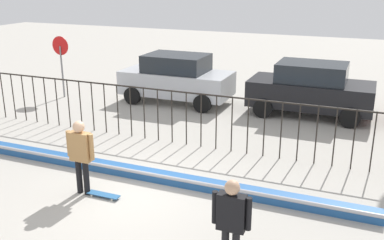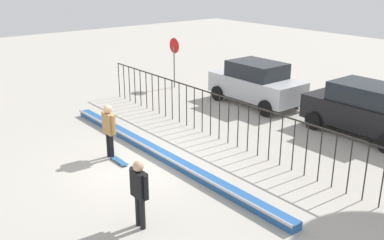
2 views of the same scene
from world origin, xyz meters
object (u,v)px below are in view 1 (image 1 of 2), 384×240
object	(u,v)px
camera_operator	(231,217)
stop_sign	(61,58)
parked_car_black	(311,89)
parked_car_silver	(177,78)
skateboarder	(81,151)
skateboard	(103,195)

from	to	relation	value
camera_operator	stop_sign	world-z (taller)	stop_sign
parked_car_black	stop_sign	distance (m)	9.87
parked_car_silver	stop_sign	bearing A→B (deg)	-170.12
skateboarder	parked_car_silver	distance (m)	8.05
skateboarder	camera_operator	bearing A→B (deg)	4.08
skateboard	parked_car_black	bearing A→B (deg)	57.41
skateboard	camera_operator	xyz separation A→B (m)	(3.48, -1.42, 0.96)
parked_car_silver	parked_car_black	size ratio (longest dim) A/B	1.00
camera_operator	stop_sign	xyz separation A→B (m)	(-9.87, 8.30, 0.60)
parked_car_silver	parked_car_black	xyz separation A→B (m)	(5.12, 0.25, 0.00)
skateboard	stop_sign	world-z (taller)	stop_sign
parked_car_black	stop_sign	bearing A→B (deg)	-171.06
stop_sign	parked_car_silver	bearing A→B (deg)	12.92
skateboard	camera_operator	size ratio (longest dim) A/B	0.47
skateboard	parked_car_black	world-z (taller)	parked_car_black
parked_car_silver	parked_car_black	world-z (taller)	same
parked_car_black	stop_sign	size ratio (longest dim) A/B	1.72
camera_operator	stop_sign	bearing A→B (deg)	-23.08
skateboard	parked_car_black	xyz separation A→B (m)	(3.37, 8.20, 0.91)
stop_sign	camera_operator	bearing A→B (deg)	-40.08
parked_car_silver	stop_sign	distance (m)	4.80
skateboarder	skateboard	size ratio (longest dim) A/B	2.21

